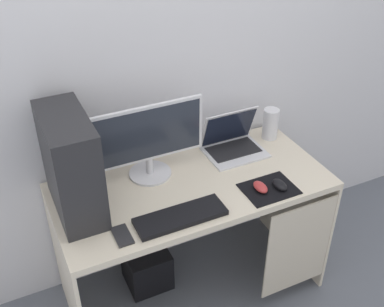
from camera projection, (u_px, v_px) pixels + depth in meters
name	position (u px, v px, depth m)	size (l,w,h in m)	color
ground_plane	(192.00, 286.00, 2.80)	(8.00, 8.00, 0.00)	slate
wall_back	(161.00, 54.00, 2.35)	(4.00, 0.05, 2.60)	silver
desk	(196.00, 208.00, 2.46)	(1.37, 0.65, 0.75)	beige
pc_tower	(71.00, 165.00, 2.09)	(0.19, 0.43, 0.48)	#232326
monitor	(149.00, 140.00, 2.32)	(0.57, 0.22, 0.40)	silver
laptop	(233.00, 143.00, 2.60)	(0.31, 0.24, 0.23)	silver
speaker	(271.00, 124.00, 2.69)	(0.09, 0.09, 0.18)	silver
keyboard	(181.00, 217.00, 2.15)	(0.42, 0.14, 0.02)	black
mousepad	(269.00, 189.00, 2.34)	(0.26, 0.20, 0.01)	black
mouse_left	(260.00, 187.00, 2.32)	(0.06, 0.10, 0.03)	#B23333
mouse_right	(280.00, 185.00, 2.33)	(0.06, 0.10, 0.03)	black
cell_phone	(122.00, 236.00, 2.06)	(0.07, 0.13, 0.01)	#232326
subwoofer	(147.00, 267.00, 2.76)	(0.24, 0.24, 0.24)	black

